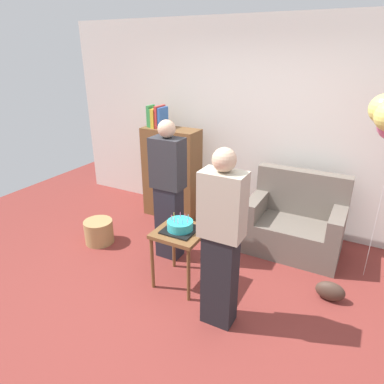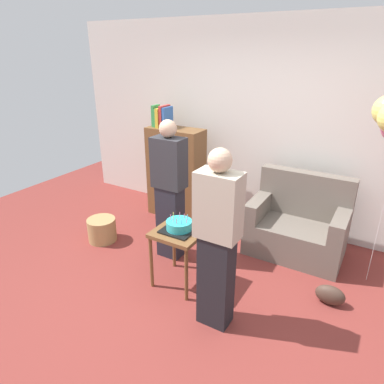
{
  "view_description": "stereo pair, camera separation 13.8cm",
  "coord_description": "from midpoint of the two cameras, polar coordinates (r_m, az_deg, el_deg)",
  "views": [
    {
      "loc": [
        1.34,
        -2.35,
        2.3
      ],
      "look_at": [
        -0.19,
        0.49,
        0.95
      ],
      "focal_mm": 32.05,
      "sensor_mm": 36.0,
      "label": 1
    },
    {
      "loc": [
        1.46,
        -2.28,
        2.3
      ],
      "look_at": [
        -0.19,
        0.49,
        0.95
      ],
      "focal_mm": 32.05,
      "sensor_mm": 36.0,
      "label": 2
    }
  ],
  "objects": [
    {
      "name": "ground_plane",
      "position": [
        3.55,
        -0.3,
        -17.67
      ],
      "size": [
        8.0,
        8.0,
        0.0
      ],
      "primitive_type": "plane",
      "color": "maroon"
    },
    {
      "name": "birthday_cake",
      "position": [
        3.43,
        -0.99,
        -5.66
      ],
      "size": [
        0.32,
        0.32,
        0.17
      ],
      "color": "black",
      "rests_on": "side_table"
    },
    {
      "name": "wicker_basket",
      "position": [
        4.57,
        -13.92,
        -6.12
      ],
      "size": [
        0.36,
        0.36,
        0.3
      ],
      "primitive_type": "cylinder",
      "color": "#A88451",
      "rests_on": "ground_plane"
    },
    {
      "name": "handbag",
      "position": [
        3.74,
        23.01,
        -15.51
      ],
      "size": [
        0.28,
        0.14,
        0.2
      ],
      "primitive_type": "ellipsoid",
      "color": "#473328",
      "rests_on": "ground_plane"
    },
    {
      "name": "person_blowing_candles",
      "position": [
        3.85,
        -2.72,
        0.21
      ],
      "size": [
        0.36,
        0.22,
        1.63
      ],
      "rotation": [
        0.0,
        0.0,
        0.11
      ],
      "color": "#23232D",
      "rests_on": "ground_plane"
    },
    {
      "name": "side_table",
      "position": [
        3.5,
        -0.97,
        -7.78
      ],
      "size": [
        0.48,
        0.48,
        0.62
      ],
      "color": "brown",
      "rests_on": "ground_plane"
    },
    {
      "name": "wall_back",
      "position": [
        4.68,
        12.91,
        10.42
      ],
      "size": [
        6.0,
        0.1,
        2.7
      ],
      "primitive_type": "cube",
      "color": "silver",
      "rests_on": "ground_plane"
    },
    {
      "name": "person_holding_cake",
      "position": [
        2.87,
        5.61,
        -8.22
      ],
      "size": [
        0.36,
        0.22,
        1.63
      ],
      "rotation": [
        0.0,
        0.0,
        3.38
      ],
      "color": "black",
      "rests_on": "ground_plane"
    },
    {
      "name": "bookshelf",
      "position": [
        4.93,
        -1.95,
        3.41
      ],
      "size": [
        0.8,
        0.36,
        1.6
      ],
      "color": "brown",
      "rests_on": "ground_plane"
    },
    {
      "name": "couch",
      "position": [
        4.33,
        18.03,
        -5.43
      ],
      "size": [
        1.1,
        0.7,
        0.96
      ],
      "color": "#6B6056",
      "rests_on": "ground_plane"
    }
  ]
}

